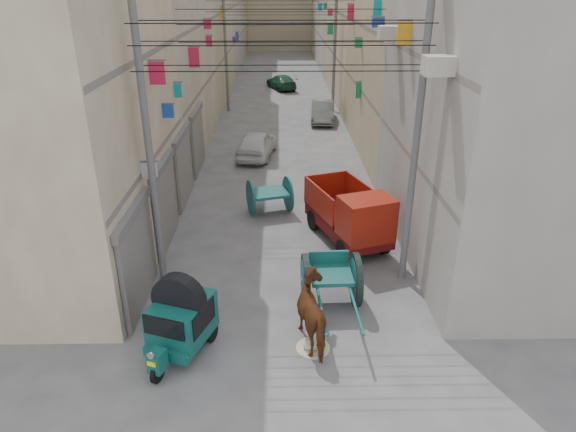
{
  "coord_description": "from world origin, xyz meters",
  "views": [
    {
      "loc": [
        -0.08,
        -7.33,
        8.21
      ],
      "look_at": [
        0.15,
        6.5,
        1.85
      ],
      "focal_mm": 32.0,
      "sensor_mm": 36.0,
      "label": 1
    }
  ],
  "objects_px": {
    "tonga_cart": "(331,279)",
    "distant_car_white": "(257,144)",
    "auto_rickshaw": "(181,318)",
    "mini_truck": "(353,219)",
    "feed_sack": "(313,344)",
    "distant_car_grey": "(322,111)",
    "second_cart": "(270,195)",
    "distant_car_green": "(281,82)",
    "horse": "(317,314)"
  },
  "relations": [
    {
      "from": "second_cart",
      "to": "auto_rickshaw",
      "type": "bearing_deg",
      "value": -119.54
    },
    {
      "from": "feed_sack",
      "to": "distant_car_green",
      "type": "height_order",
      "value": "distant_car_green"
    },
    {
      "from": "distant_car_green",
      "to": "auto_rickshaw",
      "type": "bearing_deg",
      "value": 66.25
    },
    {
      "from": "mini_truck",
      "to": "second_cart",
      "type": "distance_m",
      "value": 4.03
    },
    {
      "from": "second_cart",
      "to": "tonga_cart",
      "type": "bearing_deg",
      "value": -90.06
    },
    {
      "from": "distant_car_white",
      "to": "distant_car_grey",
      "type": "relative_size",
      "value": 1.0
    },
    {
      "from": "tonga_cart",
      "to": "distant_car_white",
      "type": "bearing_deg",
      "value": 98.81
    },
    {
      "from": "auto_rickshaw",
      "to": "distant_car_white",
      "type": "xyz_separation_m",
      "value": [
        1.22,
        15.14,
        -0.27
      ]
    },
    {
      "from": "auto_rickshaw",
      "to": "distant_car_grey",
      "type": "xyz_separation_m",
      "value": [
        5.1,
        22.28,
        -0.29
      ]
    },
    {
      "from": "mini_truck",
      "to": "second_cart",
      "type": "bearing_deg",
      "value": 115.3
    },
    {
      "from": "feed_sack",
      "to": "horse",
      "type": "distance_m",
      "value": 0.76
    },
    {
      "from": "tonga_cart",
      "to": "feed_sack",
      "type": "distance_m",
      "value": 2.11
    },
    {
      "from": "auto_rickshaw",
      "to": "second_cart",
      "type": "xyz_separation_m",
      "value": [
        1.97,
        8.16,
        -0.2
      ]
    },
    {
      "from": "mini_truck",
      "to": "second_cart",
      "type": "height_order",
      "value": "mini_truck"
    },
    {
      "from": "auto_rickshaw",
      "to": "feed_sack",
      "type": "xyz_separation_m",
      "value": [
        3.16,
        -0.0,
        -0.81
      ]
    },
    {
      "from": "auto_rickshaw",
      "to": "distant_car_grey",
      "type": "bearing_deg",
      "value": 96.76
    },
    {
      "from": "tonga_cart",
      "to": "mini_truck",
      "type": "relative_size",
      "value": 0.83
    },
    {
      "from": "tonga_cart",
      "to": "mini_truck",
      "type": "bearing_deg",
      "value": 70.69
    },
    {
      "from": "feed_sack",
      "to": "distant_car_white",
      "type": "bearing_deg",
      "value": 97.31
    },
    {
      "from": "distant_car_grey",
      "to": "mini_truck",
      "type": "bearing_deg",
      "value": -86.84
    },
    {
      "from": "tonga_cart",
      "to": "distant_car_white",
      "type": "distance_m",
      "value": 13.46
    },
    {
      "from": "mini_truck",
      "to": "second_cart",
      "type": "relative_size",
      "value": 2.15
    },
    {
      "from": "horse",
      "to": "distant_car_green",
      "type": "relative_size",
      "value": 0.5
    },
    {
      "from": "auto_rickshaw",
      "to": "feed_sack",
      "type": "bearing_deg",
      "value": 19.62
    },
    {
      "from": "auto_rickshaw",
      "to": "feed_sack",
      "type": "height_order",
      "value": "auto_rickshaw"
    },
    {
      "from": "auto_rickshaw",
      "to": "distant_car_white",
      "type": "bearing_deg",
      "value": 105.06
    },
    {
      "from": "second_cart",
      "to": "distant_car_white",
      "type": "bearing_deg",
      "value": 80.23
    },
    {
      "from": "auto_rickshaw",
      "to": "mini_truck",
      "type": "bearing_deg",
      "value": 67.51
    },
    {
      "from": "tonga_cart",
      "to": "feed_sack",
      "type": "xyz_separation_m",
      "value": [
        -0.59,
        -1.92,
        -0.65
      ]
    },
    {
      "from": "tonga_cart",
      "to": "second_cart",
      "type": "height_order",
      "value": "tonga_cart"
    },
    {
      "from": "auto_rickshaw",
      "to": "horse",
      "type": "distance_m",
      "value": 3.28
    },
    {
      "from": "auto_rickshaw",
      "to": "distant_car_green",
      "type": "xyz_separation_m",
      "value": [
        2.55,
        33.14,
        -0.37
      ]
    },
    {
      "from": "feed_sack",
      "to": "distant_car_grey",
      "type": "bearing_deg",
      "value": 85.02
    },
    {
      "from": "distant_car_grey",
      "to": "distant_car_green",
      "type": "bearing_deg",
      "value": 107.39
    },
    {
      "from": "second_cart",
      "to": "distant_car_white",
      "type": "xyz_separation_m",
      "value": [
        -0.75,
        6.98,
        -0.07
      ]
    },
    {
      "from": "mini_truck",
      "to": "distant_car_green",
      "type": "height_order",
      "value": "mini_truck"
    },
    {
      "from": "horse",
      "to": "mini_truck",
      "type": "bearing_deg",
      "value": -122.08
    },
    {
      "from": "tonga_cart",
      "to": "distant_car_green",
      "type": "relative_size",
      "value": 0.85
    },
    {
      "from": "auto_rickshaw",
      "to": "mini_truck",
      "type": "relative_size",
      "value": 0.58
    },
    {
      "from": "distant_car_green",
      "to": "horse",
      "type": "bearing_deg",
      "value": 71.9
    },
    {
      "from": "distant_car_white",
      "to": "tonga_cart",
      "type": "bearing_deg",
      "value": 109.98
    },
    {
      "from": "second_cart",
      "to": "distant_car_grey",
      "type": "bearing_deg",
      "value": 61.57
    },
    {
      "from": "distant_car_grey",
      "to": "tonga_cart",
      "type": "bearing_deg",
      "value": -89.64
    },
    {
      "from": "second_cart",
      "to": "distant_car_green",
      "type": "relative_size",
      "value": 0.48
    },
    {
      "from": "tonga_cart",
      "to": "mini_truck",
      "type": "height_order",
      "value": "mini_truck"
    },
    {
      "from": "tonga_cart",
      "to": "second_cart",
      "type": "distance_m",
      "value": 6.49
    },
    {
      "from": "second_cart",
      "to": "distant_car_green",
      "type": "bearing_deg",
      "value": 72.74
    },
    {
      "from": "mini_truck",
      "to": "distant_car_grey",
      "type": "distance_m",
      "value": 16.98
    },
    {
      "from": "auto_rickshaw",
      "to": "mini_truck",
      "type": "xyz_separation_m",
      "value": [
        4.8,
        5.31,
        0.06
      ]
    },
    {
      "from": "second_cart",
      "to": "distant_car_grey",
      "type": "height_order",
      "value": "second_cart"
    }
  ]
}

